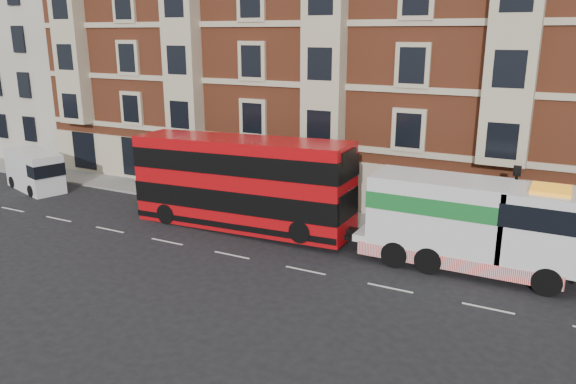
{
  "coord_description": "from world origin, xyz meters",
  "views": [
    {
      "loc": [
        14.17,
        -21.43,
        10.49
      ],
      "look_at": [
        1.03,
        4.0,
        2.34
      ],
      "focal_mm": 35.0,
      "sensor_mm": 36.0,
      "label": 1
    }
  ],
  "objects_px": {
    "double_decker_bus": "(241,182)",
    "tow_truck": "(469,223)",
    "pedestrian": "(182,188)",
    "box_van": "(35,171)"
  },
  "relations": [
    {
      "from": "double_decker_bus",
      "to": "box_van",
      "type": "relative_size",
      "value": 2.26
    },
    {
      "from": "tow_truck",
      "to": "box_van",
      "type": "bearing_deg",
      "value": 179.34
    },
    {
      "from": "tow_truck",
      "to": "pedestrian",
      "type": "relative_size",
      "value": 6.7
    },
    {
      "from": "box_van",
      "to": "double_decker_bus",
      "type": "bearing_deg",
      "value": 16.45
    },
    {
      "from": "double_decker_bus",
      "to": "box_van",
      "type": "xyz_separation_m",
      "value": [
        -16.98,
        0.33,
        -1.37
      ]
    },
    {
      "from": "tow_truck",
      "to": "pedestrian",
      "type": "bearing_deg",
      "value": 171.98
    },
    {
      "from": "double_decker_bus",
      "to": "tow_truck",
      "type": "relative_size",
      "value": 1.25
    },
    {
      "from": "tow_truck",
      "to": "box_van",
      "type": "xyz_separation_m",
      "value": [
        -29.04,
        0.33,
        -0.9
      ]
    },
    {
      "from": "double_decker_bus",
      "to": "tow_truck",
      "type": "bearing_deg",
      "value": 0.0
    },
    {
      "from": "box_van",
      "to": "pedestrian",
      "type": "bearing_deg",
      "value": 29.16
    }
  ]
}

